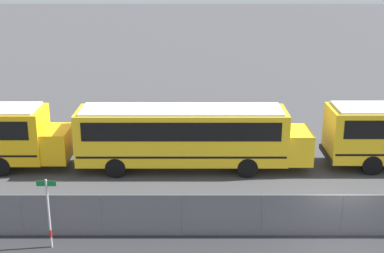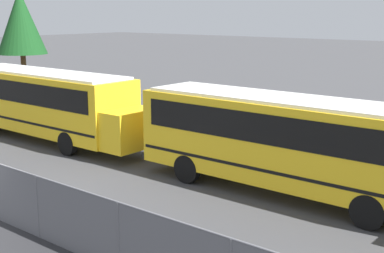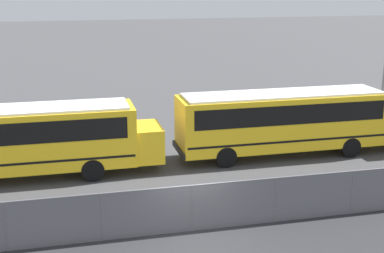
# 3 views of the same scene
# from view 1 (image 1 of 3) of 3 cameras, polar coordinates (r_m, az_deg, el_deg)

# --- Properties ---
(ground_plane) EXTENTS (200.00, 200.00, 0.00)m
(ground_plane) POSITION_cam_1_polar(r_m,az_deg,el_deg) (21.43, 15.73, -11.13)
(ground_plane) COLOR #424244
(fence) EXTENTS (60.10, 0.07, 1.69)m
(fence) POSITION_cam_1_polar(r_m,az_deg,el_deg) (21.03, 15.93, -9.08)
(fence) COLOR #9EA0A5
(fence) RESTS_ON ground_plane
(school_bus_1) EXTENTS (11.46, 2.45, 3.12)m
(school_bus_1) POSITION_cam_1_polar(r_m,az_deg,el_deg) (26.03, -0.35, -0.72)
(school_bus_1) COLOR yellow
(school_bus_1) RESTS_ON ground_plane
(street_sign) EXTENTS (0.70, 0.09, 2.67)m
(street_sign) POSITION_cam_1_polar(r_m,az_deg,el_deg) (19.92, -14.85, -8.75)
(street_sign) COLOR #B7B7BC
(street_sign) RESTS_ON ground_plane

